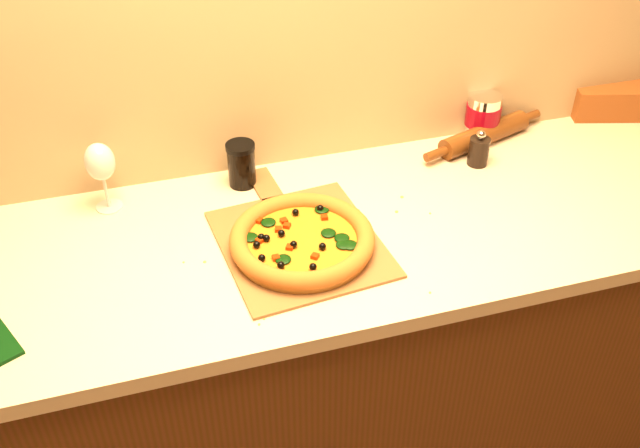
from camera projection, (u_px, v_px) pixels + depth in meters
The scene contains 11 objects.
cabinet at pixel (309, 365), 1.99m from camera, with size 2.80×0.65×0.86m, color #4B2D10.
countertop at pixel (307, 239), 1.72m from camera, with size 2.84×0.68×0.04m, color beige.
pizza_peel at pixel (298, 239), 1.68m from camera, with size 0.39×0.55×0.01m.
pizza at pixel (302, 240), 1.64m from camera, with size 0.34×0.34×0.05m.
bottle_cap at pixel (276, 262), 1.62m from camera, with size 0.03×0.03×0.01m, color black.
pepper_grinder at pixel (479, 150), 1.92m from camera, with size 0.06×0.06×0.10m.
rolling_pin at pixel (484, 135), 2.02m from camera, with size 0.42×0.16×0.06m.
coffee_canister at pixel (483, 116), 2.02m from camera, with size 0.10×0.10×0.13m.
bread_bag at pixel (629, 100), 2.14m from camera, with size 0.34×0.11×0.09m, color brown.
wine_glass at pixel (100, 164), 1.71m from camera, with size 0.07×0.07×0.18m.
dark_jar at pixel (242, 164), 1.83m from camera, with size 0.07×0.07×0.12m.
Camera 1 is at (-0.35, 0.13, 1.95)m, focal length 40.00 mm.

